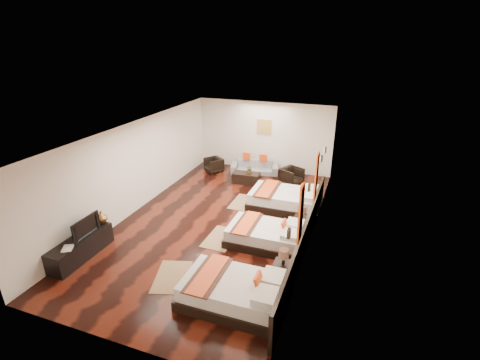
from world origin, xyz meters
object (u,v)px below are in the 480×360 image
at_px(bed_far, 286,199).
at_px(sofa, 255,167).
at_px(nightstand_a, 283,270).
at_px(figurine, 101,217).
at_px(nightstand_b, 301,224).
at_px(book, 62,249).
at_px(coffee_table, 246,178).
at_px(table_plant, 250,169).
at_px(bed_near, 236,292).
at_px(bed_mid, 267,235).
at_px(armchair_left, 214,165).
at_px(tv, 83,226).
at_px(armchair_right, 292,176).
at_px(tv_console, 81,247).

height_order(bed_far, sofa, bed_far).
bearing_deg(nightstand_a, sofa, 113.04).
bearing_deg(figurine, nightstand_b, 24.00).
xyz_separation_m(book, coffee_table, (2.32, 6.46, -0.37)).
bearing_deg(figurine, table_plant, 64.77).
distance_m(bed_near, book, 4.22).
relative_size(bed_mid, figurine, 6.25).
xyz_separation_m(book, sofa, (2.32, 7.51, -0.29)).
relative_size(book, armchair_left, 0.49).
relative_size(nightstand_b, sofa, 0.45).
height_order(tv, sofa, tv).
relative_size(figurine, coffee_table, 0.33).
xyz_separation_m(bed_near, armchair_right, (-0.24, 6.55, 0.04)).
xyz_separation_m(bed_mid, figurine, (-4.20, -1.34, 0.45)).
bearing_deg(bed_far, nightstand_b, -61.71).
relative_size(nightstand_b, tv_console, 0.47).
bearing_deg(tv, bed_near, -95.53).
xyz_separation_m(sofa, coffee_table, (-0.00, -1.05, -0.07)).
bearing_deg(figurine, armchair_right, 54.30).
xyz_separation_m(tv, armchair_right, (3.91, 6.19, -0.48)).
distance_m(nightstand_a, coffee_table, 5.76).
bearing_deg(bed_far, armchair_left, 148.19).
bearing_deg(tv_console, bed_far, 46.41).
distance_m(armchair_right, coffee_table, 1.69).
relative_size(armchair_left, coffee_table, 0.65).
xyz_separation_m(bed_near, armchair_left, (-3.51, 6.80, 0.01)).
distance_m(tv, coffee_table, 6.24).
bearing_deg(nightstand_b, bed_mid, -130.89).
height_order(book, sofa, book).
distance_m(nightstand_a, sofa, 6.71).
bearing_deg(nightstand_a, book, -164.91).
relative_size(tv_console, table_plant, 5.96).
bearing_deg(bed_mid, bed_far, 89.93).
xyz_separation_m(tv, coffee_table, (2.27, 5.78, -0.61)).
distance_m(bed_far, book, 6.49).
relative_size(coffee_table, table_plant, 3.31).
distance_m(bed_mid, nightstand_a, 1.55).
xyz_separation_m(bed_far, sofa, (-1.88, 2.57, -0.03)).
xyz_separation_m(tv_console, sofa, (2.32, 6.98, -0.00)).
distance_m(bed_mid, book, 4.99).
bearing_deg(table_plant, coffee_table, -151.85).
xyz_separation_m(bed_mid, coffee_table, (-1.88, 3.77, -0.07)).
xyz_separation_m(bed_mid, nightstand_a, (0.75, -1.35, 0.02)).
bearing_deg(bed_far, tv_console, -133.59).
xyz_separation_m(sofa, armchair_left, (-1.63, -0.39, 0.02)).
height_order(figurine, sofa, figurine).
height_order(tv_console, figurine, figurine).
bearing_deg(tv, bed_far, -44.75).
height_order(tv_console, armchair_right, armchair_right).
bearing_deg(book, armchair_left, 84.45).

